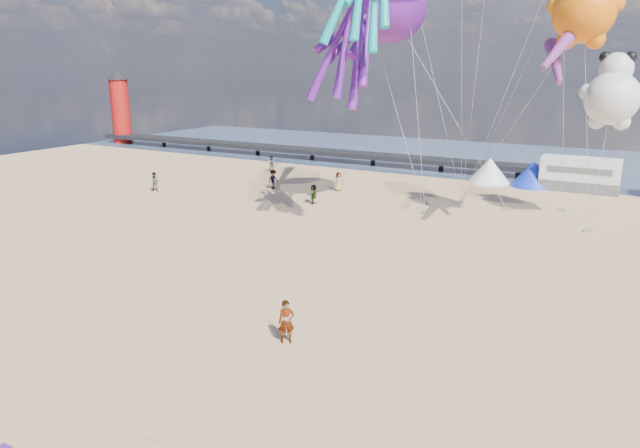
{
  "coord_description": "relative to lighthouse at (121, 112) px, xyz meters",
  "views": [
    {
      "loc": [
        9.97,
        -15.52,
        10.93
      ],
      "look_at": [
        -1.92,
        6.0,
        4.09
      ],
      "focal_mm": 32.0,
      "sensor_mm": 36.0,
      "label": 1
    }
  ],
  "objects": [
    {
      "name": "pier",
      "position": [
        28.0,
        0.0,
        -3.5
      ],
      "size": [
        60.0,
        3.0,
        0.5
      ],
      "primitive_type": "cube",
      "color": "black",
      "rests_on": "ground"
    },
    {
      "name": "sandbag_b",
      "position": [
        57.82,
        -14.64,
        -4.39
      ],
      "size": [
        0.5,
        0.35,
        0.22
      ],
      "primitive_type": "cube",
      "color": "gray",
      "rests_on": "ground"
    },
    {
      "name": "windsock_mid",
      "position": [
        61.7,
        -23.0,
        7.68
      ],
      "size": [
        2.3,
        6.58,
        6.51
      ],
      "primitive_type": null,
      "rotation": [
        0.0,
        0.0,
        -0.2
      ],
      "color": "red"
    },
    {
      "name": "kite_panda",
      "position": [
        64.26,
        -16.38,
        4.34
      ],
      "size": [
        5.32,
        5.16,
        6.02
      ],
      "primitive_type": null,
      "rotation": [
        0.0,
        0.0,
        -0.32
      ],
      "color": "silver"
    },
    {
      "name": "standing_person",
      "position": [
        54.52,
        -41.63,
        -3.59
      ],
      "size": [
        0.79,
        0.76,
        1.82
      ],
      "primitive_type": "imported",
      "rotation": [
        0.0,
        0.0,
        0.69
      ],
      "color": "tan",
      "rests_on": "ground"
    },
    {
      "name": "kite_teddy_orange",
      "position": [
        62.39,
        -21.32,
        9.45
      ],
      "size": [
        5.07,
        4.87,
        6.13
      ],
      "primitive_type": null,
      "rotation": [
        0.0,
        0.0,
        0.2
      ],
      "color": "orange"
    },
    {
      "name": "beachgoer_1",
      "position": [
        28.71,
        -22.74,
        -3.63
      ],
      "size": [
        0.98,
        0.78,
        1.74
      ],
      "primitive_type": "imported",
      "rotation": [
        0.0,
        0.0,
        0.31
      ],
      "color": "#7F6659",
      "rests_on": "ground"
    },
    {
      "name": "sandbag_e",
      "position": [
        54.2,
        -14.31,
        -4.39
      ],
      "size": [
        0.5,
        0.35,
        0.22
      ],
      "primitive_type": "cube",
      "color": "gray",
      "rests_on": "ground"
    },
    {
      "name": "beachgoer_6",
      "position": [
        43.02,
        -14.57,
        -3.64
      ],
      "size": [
        0.67,
        0.75,
        1.72
      ],
      "primitive_type": "imported",
      "rotation": [
        0.0,
        0.0,
        1.05
      ],
      "color": "#7F6659",
      "rests_on": "ground"
    },
    {
      "name": "windsock_right",
      "position": [
        61.11,
        -21.2,
        6.6
      ],
      "size": [
        2.28,
        4.93,
        4.88
      ],
      "primitive_type": null,
      "rotation": [
        0.0,
        0.0,
        0.3
      ],
      "color": "red"
    },
    {
      "name": "sandbag_d",
      "position": [
        61.71,
        -12.87,
        -4.39
      ],
      "size": [
        0.5,
        0.35,
        0.22
      ],
      "primitive_type": "cube",
      "color": "gray",
      "rests_on": "ground"
    },
    {
      "name": "tent_blue",
      "position": [
        58.0,
        -4.0,
        -3.3
      ],
      "size": [
        4.0,
        4.0,
        2.4
      ],
      "primitive_type": "cone",
      "color": "#1933CC",
      "rests_on": "ground"
    },
    {
      "name": "tent_white",
      "position": [
        54.0,
        -4.0,
        -3.3
      ],
      "size": [
        4.0,
        4.0,
        2.4
      ],
      "primitive_type": "cone",
      "color": "white",
      "rests_on": "ground"
    },
    {
      "name": "ground",
      "position": [
        56.0,
        -44.0,
        -4.5
      ],
      "size": [
        120.0,
        120.0,
        0.0
      ],
      "primitive_type": "plane",
      "color": "tan",
      "rests_on": "ground"
    },
    {
      "name": "beachgoer_0",
      "position": [
        43.36,
        -19.8,
        -3.75
      ],
      "size": [
        0.65,
        0.55,
        1.5
      ],
      "primitive_type": "imported",
      "rotation": [
        0.0,
        0.0,
        3.57
      ],
      "color": "#7F6659",
      "rests_on": "ground"
    },
    {
      "name": "water",
      "position": [
        56.0,
        11.0,
        -4.48
      ],
      "size": [
        120.0,
        120.0,
        0.0
      ],
      "primitive_type": "plane",
      "color": "#384B6B",
      "rests_on": "ground"
    },
    {
      "name": "sandbag_c",
      "position": [
        64.0,
        -18.04,
        -4.39
      ],
      "size": [
        0.5,
        0.35,
        0.22
      ],
      "primitive_type": "cube",
      "color": "gray",
      "rests_on": "ground"
    },
    {
      "name": "motorhome_0",
      "position": [
        62.0,
        -4.0,
        -3.0
      ],
      "size": [
        6.6,
        2.5,
        3.0
      ],
      "primitive_type": "cube",
      "color": "silver",
      "rests_on": "ground"
    },
    {
      "name": "beachgoer_2",
      "position": [
        37.38,
        -16.63,
        -3.62
      ],
      "size": [
        0.82,
        0.97,
        1.76
      ],
      "primitive_type": "imported",
      "rotation": [
        0.0,
        0.0,
        1.37
      ],
      "color": "#7F6659",
      "rests_on": "ground"
    },
    {
      "name": "sandbag_a",
      "position": [
        52.61,
        -18.72,
        -4.39
      ],
      "size": [
        0.5,
        0.35,
        0.22
      ],
      "primitive_type": "cube",
      "color": "gray",
      "rests_on": "ground"
    },
    {
      "name": "lighthouse",
      "position": [
        0.0,
        0.0,
        0.0
      ],
      "size": [
        2.6,
        2.6,
        9.0
      ],
      "primitive_type": "cylinder",
      "color": "#A5140F",
      "rests_on": "ground"
    },
    {
      "name": "beachgoer_7",
      "position": [
        32.27,
        -9.21,
        -3.67
      ],
      "size": [
        0.91,
        0.7,
        1.67
      ],
      "primitive_type": "imported",
      "rotation": [
        0.0,
        0.0,
        0.22
      ],
      "color": "#7F6659",
      "rests_on": "ground"
    },
    {
      "name": "kite_octopus_purple",
      "position": [
        50.16,
        -21.2,
        10.29
      ],
      "size": [
        7.56,
        10.76,
        11.31
      ],
      "primitive_type": null,
      "rotation": [
        0.0,
        0.0,
        -0.37
      ],
      "color": "#5C1487"
    },
    {
      "name": "beachgoer_4",
      "position": [
        43.47,
        -19.88,
        -3.71
      ],
      "size": [
        0.46,
        0.95,
        1.58
      ],
      "primitive_type": "imported",
      "rotation": [
        0.0,
        0.0,
        4.63
      ],
      "color": "#7F6659",
      "rests_on": "ground"
    }
  ]
}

